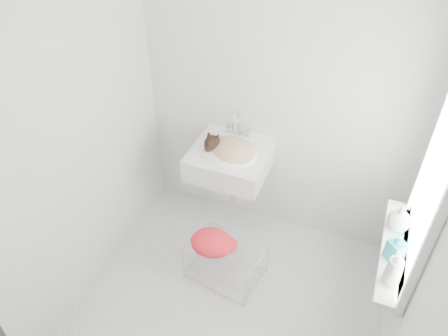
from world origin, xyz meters
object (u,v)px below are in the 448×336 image
at_px(cat, 230,149).
at_px(bottle_a, 389,282).
at_px(wire_rack, 226,262).
at_px(bottle_c, 396,228).
at_px(sink, 229,152).
at_px(bottle_b, 392,258).

xyz_separation_m(cat, bottle_a, (1.28, -0.80, -0.04)).
xyz_separation_m(wire_rack, bottle_c, (1.13, 0.14, 0.70)).
bearing_deg(bottle_c, sink, 164.35).
bearing_deg(sink, cat, -49.55).
bearing_deg(wire_rack, bottle_a, -15.41).
height_order(wire_rack, bottle_a, bottle_a).
height_order(cat, bottle_a, cat).
distance_m(cat, bottle_a, 1.51).
relative_size(sink, wire_rack, 1.10).
relative_size(bottle_a, bottle_c, 1.15).
distance_m(sink, bottle_b, 1.44).
distance_m(wire_rack, bottle_b, 1.33).
bearing_deg(bottle_b, bottle_a, -90.00).
xyz_separation_m(cat, wire_rack, (0.16, -0.49, -0.74)).
height_order(wire_rack, bottle_b, bottle_b).
height_order(sink, bottle_b, sink).
distance_m(sink, cat, 0.04).
bearing_deg(sink, wire_rack, -71.33).
xyz_separation_m(cat, bottle_b, (1.28, -0.61, -0.04)).
xyz_separation_m(bottle_b, bottle_c, (0.00, 0.26, 0.00)).
distance_m(wire_rack, bottle_a, 1.36).
distance_m(bottle_b, bottle_c, 0.26).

